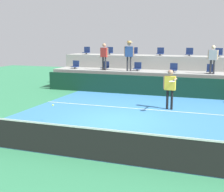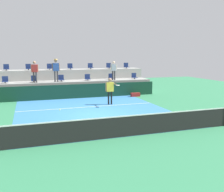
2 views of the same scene
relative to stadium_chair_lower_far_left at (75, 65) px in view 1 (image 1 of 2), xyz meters
name	(u,v)px [view 1 (image 1 of 2)]	position (x,y,z in m)	size (l,w,h in m)	color
ground_plane	(116,121)	(5.30, -7.23, -1.46)	(40.00, 40.00, 0.00)	#2D754C
court_inner_paint	(124,115)	(5.30, -6.23, -1.46)	(9.00, 10.00, 0.01)	teal
court_service_line	(133,108)	(5.30, -4.83, -1.46)	(9.00, 0.06, 0.00)	white
tennis_net	(69,140)	(5.30, -11.23, -0.97)	(10.48, 0.08, 1.07)	black
sponsor_backboard	(150,86)	(5.30, -1.23, -0.91)	(13.00, 0.16, 1.10)	#0F3323
seating_tier_lower	(155,81)	(5.30, 0.07, -0.84)	(13.00, 1.80, 1.25)	gray
seating_tier_upper	(161,72)	(5.30, 1.87, -0.41)	(13.00, 1.80, 2.10)	gray
stadium_chair_lower_far_left	(75,65)	(0.00, 0.00, 0.00)	(0.44, 0.40, 0.52)	#2D2D33
stadium_chair_lower_left	(105,66)	(2.10, 0.00, 0.00)	(0.44, 0.40, 0.52)	#2D2D33
stadium_chair_lower_mid_left	(137,67)	(4.21, 0.00, 0.00)	(0.44, 0.40, 0.52)	#2D2D33
stadium_chair_lower_mid_right	(174,68)	(6.41, 0.00, 0.00)	(0.44, 0.40, 0.52)	#2D2D33
stadium_chair_lower_right	(211,70)	(8.51, 0.00, 0.00)	(0.44, 0.40, 0.52)	#2D2D33
stadium_chair_upper_far_left	(87,51)	(0.01, 1.80, 0.85)	(0.44, 0.40, 0.52)	#2D2D33
stadium_chair_upper_left	(109,51)	(1.73, 1.80, 0.85)	(0.44, 0.40, 0.52)	#2D2D33
stadium_chair_upper_mid_left	(134,52)	(3.49, 1.80, 0.85)	(0.44, 0.40, 0.52)	#2D2D33
stadium_chair_upper_center	(160,52)	(5.26, 1.80, 0.85)	(0.44, 0.40, 0.52)	#2D2D33
stadium_chair_upper_mid_right	(189,53)	(7.11, 1.80, 0.85)	(0.44, 0.40, 0.52)	#2D2D33
stadium_chair_upper_right	(219,53)	(8.87, 1.80, 0.85)	(0.44, 0.40, 0.52)	#2D2D33
tennis_player	(170,85)	(6.94, -4.48, -0.33)	(0.68, 1.26, 1.83)	black
spectator_in_white	(104,54)	(2.18, -0.38, 0.78)	(0.58, 0.27, 1.66)	#2D2D33
spectator_with_hat	(129,52)	(3.79, -0.38, 0.91)	(0.61, 0.44, 1.82)	#2D2D33
spectator_leaning_on_rail	(213,57)	(8.59, -0.38, 0.73)	(0.57, 0.23, 1.59)	#2D2D33
tennis_ball	(53,105)	(3.07, -8.24, -0.77)	(0.07, 0.07, 0.07)	#CCE033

